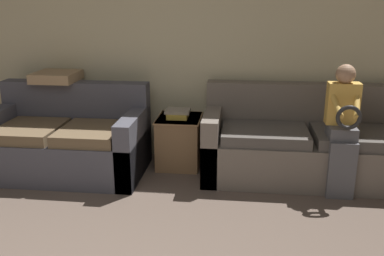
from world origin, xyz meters
The scene contains 7 objects.
wall_back centered at (0.00, 3.15, 1.27)m, with size 7.94×0.06×2.55m.
couch_main centered at (1.46, 2.69, 0.32)m, with size 2.08×0.86×0.90m.
couch_side centered at (-1.00, 2.52, 0.32)m, with size 1.59×0.91×0.89m.
child_left_seated centered at (1.69, 2.33, 0.66)m, with size 0.29×0.38×1.19m.
side_shelf centered at (0.13, 2.83, 0.28)m, with size 0.46×0.54×0.54m.
book_stack centered at (0.12, 2.83, 0.58)m, with size 0.26×0.24×0.08m.
throw_pillow centered at (-1.19, 2.84, 0.94)m, with size 0.44×0.44×0.10m.
Camera 1 is at (0.77, -1.48, 1.76)m, focal length 40.00 mm.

